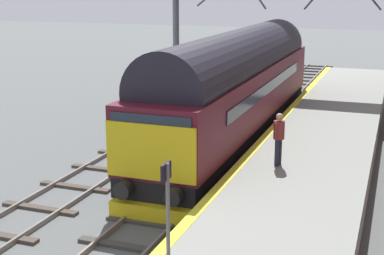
{
  "coord_description": "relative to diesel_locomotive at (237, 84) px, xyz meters",
  "views": [
    {
      "loc": [
        6.1,
        -16.9,
        6.44
      ],
      "look_at": [
        0.2,
        -0.76,
        2.08
      ],
      "focal_mm": 52.77,
      "sensor_mm": 36.0,
      "label": 1
    }
  ],
  "objects": [
    {
      "name": "diesel_locomotive",
      "position": [
        0.0,
        0.0,
        0.0
      ],
      "size": [
        2.74,
        17.73,
        4.68
      ],
      "color": "black",
      "rests_on": "ground"
    },
    {
      "name": "track_adjacent_west",
      "position": [
        -3.44,
        -5.15,
        -2.42
      ],
      "size": [
        2.5,
        60.0,
        0.15
      ],
      "color": "slate",
      "rests_on": "ground"
    },
    {
      "name": "waiting_passenger",
      "position": [
        2.87,
        -5.46,
        -0.49
      ],
      "size": [
        0.42,
        0.5,
        1.64
      ],
      "rotation": [
        0.0,
        0.0,
        1.31
      ],
      "color": "#262838",
      "rests_on": "station_platform"
    },
    {
      "name": "station_platform",
      "position": [
        3.6,
        -5.15,
        -1.98
      ],
      "size": [
        4.0,
        44.0,
        1.01
      ],
      "color": "gray",
      "rests_on": "ground"
    },
    {
      "name": "track_main",
      "position": [
        -0.0,
        -5.15,
        -2.42
      ],
      "size": [
        2.5,
        60.0,
        0.15
      ],
      "color": "gray",
      "rests_on": "ground"
    },
    {
      "name": "ground_plane",
      "position": [
        -0.0,
        -5.15,
        -2.48
      ],
      "size": [
        140.0,
        140.0,
        0.0
      ],
      "primitive_type": "plane",
      "color": "#5B5F5F",
      "rests_on": "ground"
    },
    {
      "name": "platform_number_sign",
      "position": [
        2.06,
        -12.44,
        -0.1
      ],
      "size": [
        0.1,
        0.44,
        2.08
      ],
      "color": "slate",
      "rests_on": "station_platform"
    }
  ]
}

